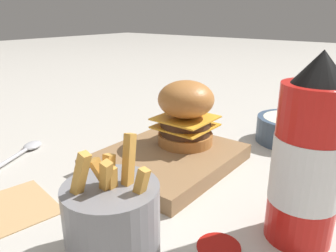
{
  "coord_description": "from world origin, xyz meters",
  "views": [
    {
      "loc": [
        0.39,
        0.37,
        0.27
      ],
      "look_at": [
        -0.04,
        0.04,
        0.08
      ],
      "focal_mm": 35.0,
      "sensor_mm": 36.0,
      "label": 1
    }
  ],
  "objects_px": {
    "side_bowl": "(289,129)",
    "burger": "(186,112)",
    "serving_board": "(168,159)",
    "spoon": "(26,150)",
    "fries_basket": "(112,221)",
    "ketchup_bottle": "(308,161)"
  },
  "relations": [
    {
      "from": "burger",
      "to": "fries_basket",
      "type": "distance_m",
      "value": 0.3
    },
    {
      "from": "serving_board",
      "to": "side_bowl",
      "type": "distance_m",
      "value": 0.29
    },
    {
      "from": "burger",
      "to": "side_bowl",
      "type": "distance_m",
      "value": 0.25
    },
    {
      "from": "side_bowl",
      "to": "spoon",
      "type": "height_order",
      "value": "side_bowl"
    },
    {
      "from": "spoon",
      "to": "fries_basket",
      "type": "bearing_deg",
      "value": -130.23
    },
    {
      "from": "burger",
      "to": "ketchup_bottle",
      "type": "xyz_separation_m",
      "value": [
        0.11,
        0.25,
        0.01
      ]
    },
    {
      "from": "side_bowl",
      "to": "ketchup_bottle",
      "type": "bearing_deg",
      "value": 20.69
    },
    {
      "from": "serving_board",
      "to": "side_bowl",
      "type": "height_order",
      "value": "side_bowl"
    },
    {
      "from": "ketchup_bottle",
      "to": "fries_basket",
      "type": "distance_m",
      "value": 0.23
    },
    {
      "from": "spoon",
      "to": "side_bowl",
      "type": "bearing_deg",
      "value": -71.21
    },
    {
      "from": "serving_board",
      "to": "side_bowl",
      "type": "xyz_separation_m",
      "value": [
        -0.26,
        0.13,
        0.02
      ]
    },
    {
      "from": "ketchup_bottle",
      "to": "fries_basket",
      "type": "height_order",
      "value": "ketchup_bottle"
    },
    {
      "from": "burger",
      "to": "ketchup_bottle",
      "type": "relative_size",
      "value": 0.53
    },
    {
      "from": "ketchup_bottle",
      "to": "fries_basket",
      "type": "xyz_separation_m",
      "value": [
        0.17,
        -0.16,
        -0.06
      ]
    },
    {
      "from": "serving_board",
      "to": "spoon",
      "type": "distance_m",
      "value": 0.29
    },
    {
      "from": "burger",
      "to": "spoon",
      "type": "bearing_deg",
      "value": -55.01
    },
    {
      "from": "burger",
      "to": "fries_basket",
      "type": "xyz_separation_m",
      "value": [
        0.28,
        0.1,
        -0.04
      ]
    },
    {
      "from": "burger",
      "to": "serving_board",
      "type": "bearing_deg",
      "value": -0.28
    },
    {
      "from": "fries_basket",
      "to": "side_bowl",
      "type": "distance_m",
      "value": 0.48
    },
    {
      "from": "serving_board",
      "to": "fries_basket",
      "type": "height_order",
      "value": "fries_basket"
    },
    {
      "from": "side_bowl",
      "to": "burger",
      "type": "bearing_deg",
      "value": -33.38
    },
    {
      "from": "fries_basket",
      "to": "spoon",
      "type": "height_order",
      "value": "fries_basket"
    }
  ]
}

